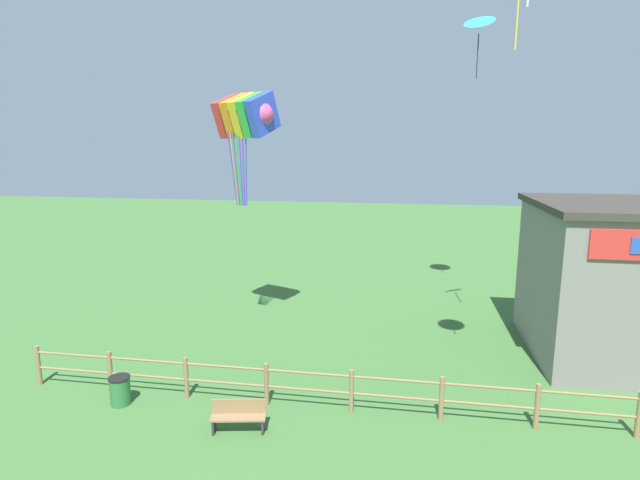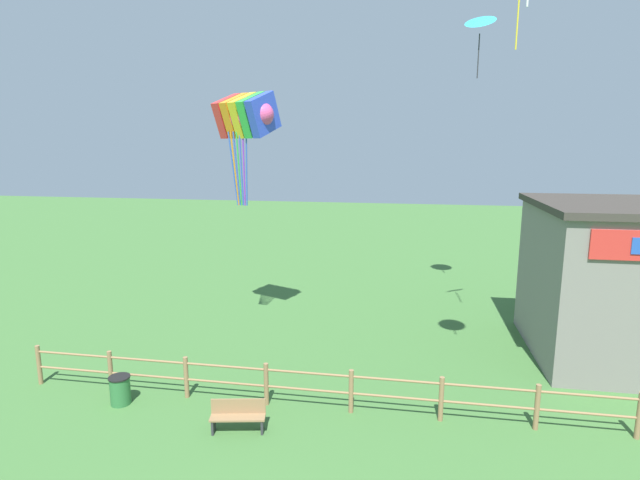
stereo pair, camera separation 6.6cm
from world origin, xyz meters
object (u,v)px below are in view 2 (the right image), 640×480
object	(u,v)px
kite_cyan_delta	(480,21)
kite_rainbow_parafoil	(246,116)
park_bench_near_fence	(238,415)
trash_bin	(120,390)

from	to	relation	value
kite_cyan_delta	kite_rainbow_parafoil	bearing A→B (deg)	-153.85
park_bench_near_fence	kite_cyan_delta	xyz separation A→B (m)	(7.09, 11.69, 12.27)
trash_bin	kite_rainbow_parafoil	size ratio (longest dim) A/B	0.20
park_bench_near_fence	trash_bin	world-z (taller)	park_bench_near_fence
trash_bin	kite_rainbow_parafoil	xyz separation A→B (m)	(1.99, 6.51, 8.25)
park_bench_near_fence	kite_rainbow_parafoil	xyz separation A→B (m)	(-1.92, 7.26, 8.22)
kite_rainbow_parafoil	kite_cyan_delta	world-z (taller)	kite_cyan_delta
park_bench_near_fence	trash_bin	xyz separation A→B (m)	(-3.92, 0.76, -0.02)
trash_bin	kite_rainbow_parafoil	world-z (taller)	kite_rainbow_parafoil
kite_rainbow_parafoil	kite_cyan_delta	bearing A→B (deg)	26.15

